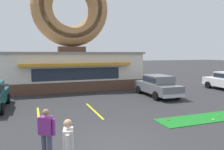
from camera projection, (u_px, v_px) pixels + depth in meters
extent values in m
plane|color=#2D2D30|center=(114.00, 148.00, 7.51)|extent=(160.00, 160.00, 0.00)
cube|color=brown|center=(72.00, 83.00, 20.88)|extent=(12.00, 6.00, 0.90)
cube|color=silver|center=(72.00, 66.00, 20.72)|extent=(12.00, 6.00, 2.30)
cube|color=gray|center=(71.00, 53.00, 20.60)|extent=(12.30, 6.30, 0.16)
cube|color=orange|center=(78.00, 64.00, 17.60)|extent=(9.00, 0.60, 0.20)
cube|color=#232D3D|center=(78.00, 74.00, 17.95)|extent=(7.20, 0.03, 1.00)
cube|color=brown|center=(71.00, 49.00, 20.56)|extent=(2.40, 1.80, 0.50)
torus|color=#B27F4C|center=(71.00, 8.00, 20.19)|extent=(7.10, 1.90, 7.10)
torus|color=#936038|center=(71.00, 7.00, 19.79)|extent=(6.25, 1.05, 6.24)
cube|color=#197523|center=(201.00, 119.00, 10.83)|extent=(4.66, 1.40, 0.03)
torus|color=#E5C666|center=(213.00, 119.00, 10.59)|extent=(0.13, 0.13, 0.04)
torus|color=#A5724C|center=(218.00, 115.00, 11.34)|extent=(0.13, 0.13, 0.04)
torus|color=brown|center=(168.00, 120.00, 10.54)|extent=(0.13, 0.13, 0.04)
sphere|color=white|center=(188.00, 122.00, 10.13)|extent=(0.04, 0.04, 0.04)
cylinder|color=black|center=(8.00, 99.00, 14.14)|extent=(0.23, 0.64, 0.64)
cylinder|color=black|center=(1.00, 109.00, 11.57)|extent=(0.23, 0.64, 0.64)
cube|color=slate|center=(157.00, 87.00, 16.57)|extent=(1.86, 4.44, 0.68)
cube|color=slate|center=(158.00, 79.00, 16.37)|extent=(1.61, 2.13, 0.60)
cube|color=#232D3D|center=(158.00, 79.00, 16.36)|extent=(1.63, 2.05, 0.36)
cube|color=silver|center=(144.00, 86.00, 18.70)|extent=(1.67, 0.14, 0.24)
cube|color=silver|center=(174.00, 96.00, 14.49)|extent=(1.67, 0.14, 0.24)
cylinder|color=black|center=(139.00, 90.00, 17.61)|extent=(0.23, 0.64, 0.64)
cylinder|color=black|center=(158.00, 89.00, 18.17)|extent=(0.23, 0.64, 0.64)
cylinder|color=black|center=(156.00, 96.00, 15.04)|extent=(0.23, 0.64, 0.64)
cylinder|color=black|center=(178.00, 94.00, 15.60)|extent=(0.23, 0.64, 0.64)
cube|color=silver|center=(209.00, 82.00, 21.33)|extent=(1.67, 0.18, 0.24)
cylinder|color=black|center=(208.00, 85.00, 20.26)|extent=(0.25, 0.65, 0.64)
cylinder|color=black|center=(223.00, 84.00, 20.77)|extent=(0.25, 0.65, 0.64)
cylinder|color=#474C66|center=(44.00, 146.00, 6.74)|extent=(0.15, 0.15, 0.77)
cylinder|color=#474C66|center=(50.00, 147.00, 6.70)|extent=(0.15, 0.15, 0.77)
cube|color=#8C3393|center=(46.00, 126.00, 6.65)|extent=(0.45, 0.41, 0.56)
cylinder|color=#8C3393|center=(39.00, 126.00, 6.72)|extent=(0.10, 0.10, 0.52)
cylinder|color=#8C3393|center=(54.00, 127.00, 6.60)|extent=(0.10, 0.10, 0.52)
sphere|color=#9E7051|center=(46.00, 112.00, 6.61)|extent=(0.21, 0.21, 0.21)
cube|color=silver|center=(68.00, 141.00, 5.39)|extent=(0.31, 0.42, 0.59)
cylinder|color=silver|center=(68.00, 146.00, 5.15)|extent=(0.10, 0.10, 0.54)
cylinder|color=silver|center=(69.00, 138.00, 5.64)|extent=(0.10, 0.10, 0.54)
sphere|color=tan|center=(68.00, 124.00, 5.35)|extent=(0.22, 0.22, 0.22)
cylinder|color=#51565B|center=(7.00, 90.00, 16.47)|extent=(0.56, 0.56, 0.95)
torus|color=#303437|center=(7.00, 84.00, 16.43)|extent=(0.57, 0.57, 0.05)
cube|color=yellow|center=(38.00, 116.00, 11.40)|extent=(0.12, 3.60, 0.01)
cube|color=yellow|center=(94.00, 111.00, 12.41)|extent=(0.12, 3.60, 0.01)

